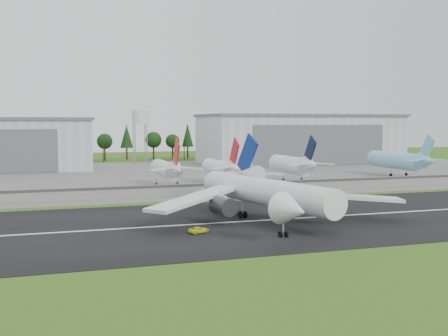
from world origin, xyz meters
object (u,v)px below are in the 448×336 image
object	(u,v)px
parked_jet_red_a	(168,169)
parked_jet_navy	(294,165)
main_airliner	(266,198)
parked_jet_skyblue	(401,160)
parked_jet_red_b	(223,168)
ground_vehicle	(199,230)

from	to	relation	value
parked_jet_red_a	parked_jet_navy	distance (m)	44.98
main_airliner	parked_jet_skyblue	size ratio (longest dim) A/B	1.58
main_airliner	parked_jet_red_a	size ratio (longest dim) A/B	1.88
parked_jet_red_b	parked_jet_navy	distance (m)	26.36
parked_jet_red_a	parked_jet_navy	size ratio (longest dim) A/B	1.00
ground_vehicle	parked_jet_red_a	size ratio (longest dim) A/B	0.13
ground_vehicle	parked_jet_skyblue	size ratio (longest dim) A/B	0.11
parked_jet_red_a	parked_jet_navy	xyz separation A→B (m)	(44.98, 0.05, 0.35)
parked_jet_skyblue	parked_jet_red_a	bearing A→B (deg)	-176.85
main_airliner	parked_jet_navy	bearing A→B (deg)	-132.40
parked_jet_red_a	parked_jet_skyblue	world-z (taller)	parked_jet_skyblue
main_airliner	parked_jet_navy	world-z (taller)	main_airliner
main_airliner	parked_jet_red_a	distance (m)	67.25
main_airliner	parked_jet_skyblue	distance (m)	112.39
main_airliner	ground_vehicle	world-z (taller)	main_airliner
ground_vehicle	parked_jet_navy	world-z (taller)	parked_jet_navy
parked_jet_red_b	parked_jet_navy	bearing A→B (deg)	0.14
ground_vehicle	parked_jet_red_b	world-z (taller)	parked_jet_red_b
parked_jet_red_a	parked_jet_skyblue	distance (m)	92.55
parked_jet_red_a	parked_jet_skyblue	size ratio (longest dim) A/B	0.84
parked_jet_red_a	parked_jet_navy	bearing A→B (deg)	0.07
parked_jet_red_b	parked_jet_skyblue	world-z (taller)	parked_jet_skyblue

